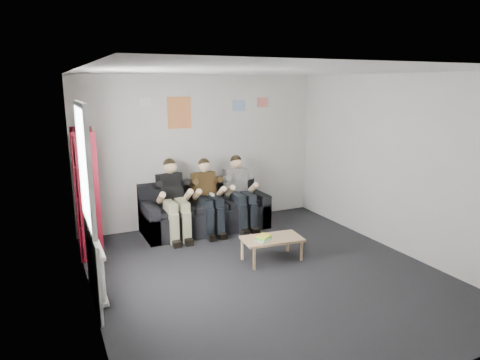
% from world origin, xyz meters
% --- Properties ---
extents(room_shell, '(5.00, 5.00, 5.00)m').
position_xyz_m(room_shell, '(0.00, 0.00, 1.35)').
color(room_shell, black).
rests_on(room_shell, ground).
extents(sofa, '(2.19, 0.90, 0.85)m').
position_xyz_m(sofa, '(-0.12, 2.08, 0.30)').
color(sofa, black).
rests_on(sofa, ground).
extents(bookshelf, '(0.29, 0.86, 1.90)m').
position_xyz_m(bookshelf, '(-2.08, 1.84, 0.95)').
color(bookshelf, maroon).
rests_on(bookshelf, ground).
extents(coffee_table, '(0.87, 0.48, 0.35)m').
position_xyz_m(coffee_table, '(0.29, 0.36, 0.30)').
color(coffee_table, tan).
rests_on(coffee_table, ground).
extents(game_cases, '(0.25, 0.22, 0.05)m').
position_xyz_m(game_cases, '(0.14, 0.34, 0.37)').
color(game_cases, silver).
rests_on(game_cases, coffee_table).
extents(person_left, '(0.41, 0.87, 1.33)m').
position_xyz_m(person_left, '(-0.73, 1.88, 0.66)').
color(person_left, black).
rests_on(person_left, sofa).
extents(person_middle, '(0.39, 0.83, 1.29)m').
position_xyz_m(person_middle, '(-0.12, 1.89, 0.65)').
color(person_middle, '#4A3418').
rests_on(person_middle, sofa).
extents(person_right, '(0.39, 0.84, 1.30)m').
position_xyz_m(person_right, '(0.49, 1.89, 0.65)').
color(person_right, white).
rests_on(person_right, sofa).
extents(radiator, '(0.10, 0.64, 0.60)m').
position_xyz_m(radiator, '(-2.15, 0.20, 0.35)').
color(radiator, white).
rests_on(radiator, ground).
extents(window, '(0.05, 1.30, 2.36)m').
position_xyz_m(window, '(-2.22, 0.20, 1.03)').
color(window, white).
rests_on(window, room_shell).
extents(poster_large, '(0.42, 0.01, 0.55)m').
position_xyz_m(poster_large, '(-0.40, 2.49, 2.05)').
color(poster_large, gold).
rests_on(poster_large, room_shell).
extents(poster_blue, '(0.25, 0.01, 0.20)m').
position_xyz_m(poster_blue, '(0.75, 2.49, 2.15)').
color(poster_blue, '#418DDE').
rests_on(poster_blue, room_shell).
extents(poster_pink, '(0.22, 0.01, 0.18)m').
position_xyz_m(poster_pink, '(1.25, 2.49, 2.20)').
color(poster_pink, '#D84393').
rests_on(poster_pink, room_shell).
extents(poster_sign, '(0.20, 0.01, 0.14)m').
position_xyz_m(poster_sign, '(-1.00, 2.49, 2.25)').
color(poster_sign, white).
rests_on(poster_sign, room_shell).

